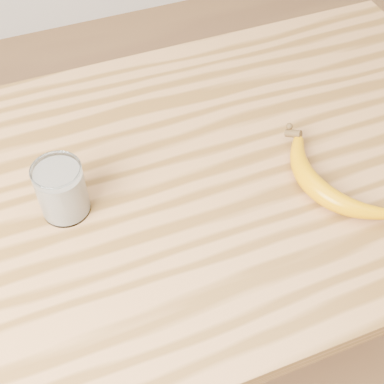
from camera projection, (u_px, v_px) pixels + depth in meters
name	position (u px, v px, depth m)	size (l,w,h in m)	color
table	(221.00, 206.00, 1.14)	(1.20, 0.80, 0.90)	#9C6C3D
smoothie_glass	(62.00, 190.00, 0.93)	(0.09, 0.09, 0.11)	white
banana	(317.00, 189.00, 0.97)	(0.12, 0.33, 0.04)	#C48000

